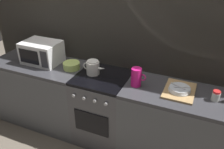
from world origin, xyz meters
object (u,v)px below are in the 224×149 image
at_px(stove_unit, 103,108).
at_px(dish_pile, 180,90).
at_px(pitcher, 136,77).
at_px(spice_jar, 216,96).
at_px(mixing_bowl, 71,66).
at_px(kettle, 93,67).
at_px(microwave, 42,52).

height_order(stove_unit, dish_pile, dish_pile).
distance_m(pitcher, dish_pile, 0.45).
xyz_separation_m(stove_unit, spice_jar, (1.20, 0.01, 0.50)).
height_order(stove_unit, mixing_bowl, mixing_bowl).
distance_m(kettle, mixing_bowl, 0.30).
relative_size(pitcher, spice_jar, 1.90).
bearing_deg(pitcher, dish_pile, 6.71).
bearing_deg(dish_pile, spice_jar, -2.27).
height_order(microwave, spice_jar, microwave).
bearing_deg(mixing_bowl, stove_unit, -3.97).
xyz_separation_m(kettle, dish_pile, (0.98, 0.01, -0.06)).
height_order(microwave, pitcher, microwave).
bearing_deg(kettle, dish_pile, 0.35).
xyz_separation_m(microwave, spice_jar, (2.05, -0.03, -0.08)).
xyz_separation_m(microwave, pitcher, (1.27, -0.07, -0.03)).
xyz_separation_m(microwave, mixing_bowl, (0.43, -0.01, -0.10)).
distance_m(kettle, pitcher, 0.54).
distance_m(kettle, spice_jar, 1.32).
bearing_deg(pitcher, spice_jar, 2.84).
relative_size(mixing_bowl, dish_pile, 0.50).
bearing_deg(kettle, pitcher, -4.94).
distance_m(microwave, spice_jar, 2.05).
height_order(microwave, mixing_bowl, microwave).
relative_size(stove_unit, microwave, 1.96).
distance_m(stove_unit, spice_jar, 1.30).
bearing_deg(spice_jar, mixing_bowl, 179.23).
distance_m(stove_unit, kettle, 0.55).
height_order(kettle, spice_jar, kettle).
bearing_deg(stove_unit, microwave, 177.36).
xyz_separation_m(stove_unit, kettle, (-0.12, 0.01, 0.53)).
height_order(microwave, kettle, microwave).
bearing_deg(mixing_bowl, kettle, -2.75).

